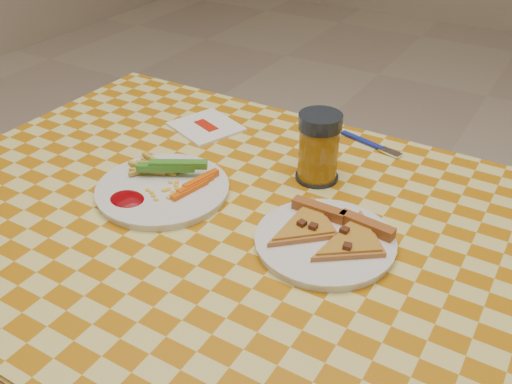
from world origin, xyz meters
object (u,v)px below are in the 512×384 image
drink_glass (319,148)px  plate_right (325,242)px  table (244,254)px  plate_left (163,190)px

drink_glass → plate_right: bearing=-60.5°
table → plate_left: size_ratio=5.22×
table → plate_right: plate_right is taller
table → drink_glass: 0.25m
plate_left → drink_glass: drink_glass is taller
table → drink_glass: size_ratio=9.35×
table → plate_left: bearing=-179.4°
plate_left → drink_glass: bearing=41.3°
drink_glass → table: bearing=-103.3°
plate_left → drink_glass: (0.23, 0.20, 0.06)m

